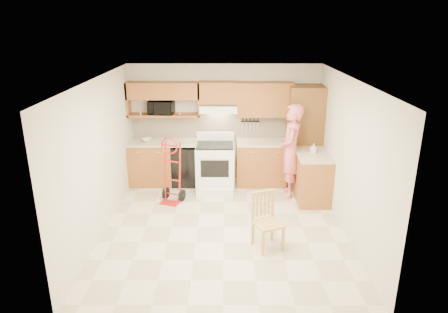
{
  "coord_description": "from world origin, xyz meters",
  "views": [
    {
      "loc": [
        0.03,
        -6.18,
        3.37
      ],
      "look_at": [
        0.0,
        0.5,
        1.1
      ],
      "focal_mm": 32.64,
      "sensor_mm": 36.0,
      "label": 1
    }
  ],
  "objects_px": {
    "range": "(215,164)",
    "person": "(291,151)",
    "microwave": "(161,107)",
    "dining_chair": "(268,222)",
    "hand_truck": "(171,173)"
  },
  "relations": [
    {
      "from": "microwave",
      "to": "hand_truck",
      "type": "xyz_separation_m",
      "value": [
        0.29,
        -1.07,
        -1.04
      ]
    },
    {
      "from": "person",
      "to": "range",
      "type": "bearing_deg",
      "value": -88.27
    },
    {
      "from": "person",
      "to": "hand_truck",
      "type": "distance_m",
      "value": 2.36
    },
    {
      "from": "dining_chair",
      "to": "person",
      "type": "bearing_deg",
      "value": 49.76
    },
    {
      "from": "range",
      "to": "person",
      "type": "relative_size",
      "value": 0.61
    },
    {
      "from": "hand_truck",
      "to": "dining_chair",
      "type": "relative_size",
      "value": 1.33
    },
    {
      "from": "person",
      "to": "hand_truck",
      "type": "height_order",
      "value": "person"
    },
    {
      "from": "microwave",
      "to": "range",
      "type": "distance_m",
      "value": 1.62
    },
    {
      "from": "microwave",
      "to": "range",
      "type": "relative_size",
      "value": 0.45
    },
    {
      "from": "microwave",
      "to": "range",
      "type": "bearing_deg",
      "value": -16.71
    },
    {
      "from": "range",
      "to": "dining_chair",
      "type": "height_order",
      "value": "range"
    },
    {
      "from": "microwave",
      "to": "dining_chair",
      "type": "xyz_separation_m",
      "value": [
        1.98,
        -2.73,
        -1.19
      ]
    },
    {
      "from": "hand_truck",
      "to": "microwave",
      "type": "bearing_deg",
      "value": 124.33
    },
    {
      "from": "hand_truck",
      "to": "dining_chair",
      "type": "distance_m",
      "value": 2.37
    },
    {
      "from": "hand_truck",
      "to": "person",
      "type": "bearing_deg",
      "value": 27.55
    }
  ]
}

